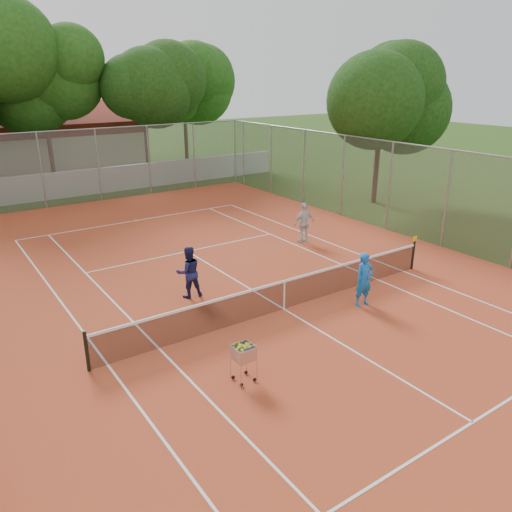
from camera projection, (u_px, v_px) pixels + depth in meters
ground at (284, 310)px, 15.24m from camera, size 120.00×120.00×0.00m
court_pad at (284, 309)px, 15.23m from camera, size 18.00×34.00×0.02m
court_lines at (284, 309)px, 15.23m from camera, size 10.98×23.78×0.01m
tennis_net at (284, 295)px, 15.06m from camera, size 11.88×0.10×0.98m
perimeter_fence at (285, 248)px, 14.55m from camera, size 18.00×34.00×4.00m
boundary_wall at (90, 182)px, 29.69m from camera, size 26.00×0.30×1.50m
clubhouse at (17, 142)px, 35.87m from camera, size 16.40×9.00×4.40m
tropical_trees at (67, 105)px, 30.55m from camera, size 29.00×19.00×10.00m
player_near at (364, 280)px, 15.23m from camera, size 0.66×0.47×1.70m
player_far_left at (189, 272)px, 15.82m from camera, size 0.91×0.76×1.69m
player_far_right at (304, 223)px, 21.01m from camera, size 1.03×0.47×1.72m
ball_hopper at (244, 362)px, 11.52m from camera, size 0.58×0.58×1.00m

